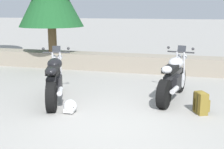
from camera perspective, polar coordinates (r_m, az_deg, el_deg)
ground_plane at (r=5.58m, az=-0.61°, el=-9.27°), size 120.00×120.00×0.00m
stone_wall at (r=10.05m, az=6.86°, el=2.09°), size 36.00×0.80×0.55m
motorcycle_black_near_left at (r=6.88m, az=-10.92°, el=-1.06°), size 0.98×1.99×1.18m
motorcycle_silver_centre at (r=7.03m, az=11.70°, el=-0.80°), size 0.73×2.05×1.18m
rider_backpack at (r=6.24m, az=16.73°, el=-5.06°), size 0.33×0.35×0.47m
rider_helmet at (r=6.10m, az=-8.09°, el=-6.10°), size 0.28×0.28×0.28m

